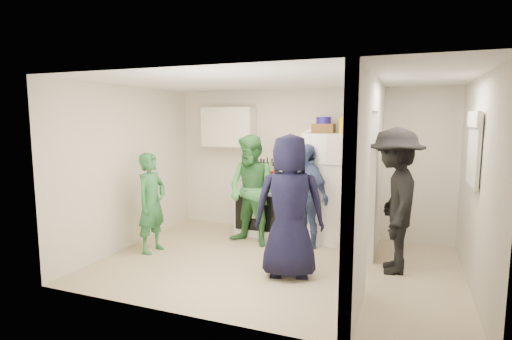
{
  "coord_description": "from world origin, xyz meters",
  "views": [
    {
      "loc": [
        1.66,
        -5.05,
        2.02
      ],
      "look_at": [
        -0.44,
        0.4,
        1.25
      ],
      "focal_mm": 28.0,
      "sensor_mm": 36.0,
      "label": 1
    }
  ],
  "objects_px": {
    "yellow_cup_stack_top": "(342,126)",
    "person_green_center": "(252,191)",
    "blue_bowl": "(324,120)",
    "person_green_left": "(152,203)",
    "wicker_basket": "(324,128)",
    "person_denim": "(307,196)",
    "stove": "(263,205)",
    "person_navy": "(290,206)",
    "fridge": "(328,188)",
    "person_nook": "(394,201)"
  },
  "relations": [
    {
      "from": "person_green_center",
      "to": "stove",
      "type": "bearing_deg",
      "value": 108.37
    },
    {
      "from": "person_green_left",
      "to": "person_denim",
      "type": "height_order",
      "value": "person_denim"
    },
    {
      "from": "person_denim",
      "to": "person_navy",
      "type": "height_order",
      "value": "person_navy"
    },
    {
      "from": "yellow_cup_stack_top",
      "to": "person_navy",
      "type": "height_order",
      "value": "yellow_cup_stack_top"
    },
    {
      "from": "person_denim",
      "to": "person_green_center",
      "type": "bearing_deg",
      "value": -127.9
    },
    {
      "from": "fridge",
      "to": "wicker_basket",
      "type": "relative_size",
      "value": 5.06
    },
    {
      "from": "fridge",
      "to": "yellow_cup_stack_top",
      "type": "distance_m",
      "value": 1.04
    },
    {
      "from": "blue_bowl",
      "to": "person_green_center",
      "type": "bearing_deg",
      "value": -145.19
    },
    {
      "from": "person_green_left",
      "to": "person_green_center",
      "type": "height_order",
      "value": "person_green_center"
    },
    {
      "from": "person_denim",
      "to": "person_green_left",
      "type": "bearing_deg",
      "value": -114.5
    },
    {
      "from": "fridge",
      "to": "person_green_center",
      "type": "bearing_deg",
      "value": -149.71
    },
    {
      "from": "person_green_left",
      "to": "person_green_center",
      "type": "distance_m",
      "value": 1.55
    },
    {
      "from": "person_green_left",
      "to": "person_nook",
      "type": "height_order",
      "value": "person_nook"
    },
    {
      "from": "person_green_center",
      "to": "person_navy",
      "type": "bearing_deg",
      "value": -34.77
    },
    {
      "from": "stove",
      "to": "person_green_left",
      "type": "height_order",
      "value": "person_green_left"
    },
    {
      "from": "stove",
      "to": "yellow_cup_stack_top",
      "type": "xyz_separation_m",
      "value": [
        1.35,
        -0.13,
        1.39
      ]
    },
    {
      "from": "person_nook",
      "to": "fridge",
      "type": "bearing_deg",
      "value": -139.46
    },
    {
      "from": "blue_bowl",
      "to": "person_navy",
      "type": "distance_m",
      "value": 2.01
    },
    {
      "from": "blue_bowl",
      "to": "yellow_cup_stack_top",
      "type": "xyz_separation_m",
      "value": [
        0.32,
        -0.15,
        -0.08
      ]
    },
    {
      "from": "blue_bowl",
      "to": "person_navy",
      "type": "height_order",
      "value": "blue_bowl"
    },
    {
      "from": "yellow_cup_stack_top",
      "to": "person_denim",
      "type": "distance_m",
      "value": 1.23
    },
    {
      "from": "person_green_left",
      "to": "person_navy",
      "type": "relative_size",
      "value": 0.82
    },
    {
      "from": "blue_bowl",
      "to": "person_green_center",
      "type": "xyz_separation_m",
      "value": [
        -0.98,
        -0.68,
        -1.1
      ]
    },
    {
      "from": "fridge",
      "to": "blue_bowl",
      "type": "height_order",
      "value": "blue_bowl"
    },
    {
      "from": "person_green_center",
      "to": "person_nook",
      "type": "height_order",
      "value": "person_nook"
    },
    {
      "from": "person_nook",
      "to": "person_navy",
      "type": "bearing_deg",
      "value": -67.87
    },
    {
      "from": "person_green_left",
      "to": "person_navy",
      "type": "bearing_deg",
      "value": -89.97
    },
    {
      "from": "person_navy",
      "to": "person_green_center",
      "type": "bearing_deg",
      "value": -64.33
    },
    {
      "from": "person_green_left",
      "to": "blue_bowl",
      "type": "bearing_deg",
      "value": -51.32
    },
    {
      "from": "person_denim",
      "to": "stove",
      "type": "bearing_deg",
      "value": -168.63
    },
    {
      "from": "wicker_basket",
      "to": "yellow_cup_stack_top",
      "type": "height_order",
      "value": "yellow_cup_stack_top"
    },
    {
      "from": "fridge",
      "to": "person_denim",
      "type": "height_order",
      "value": "fridge"
    },
    {
      "from": "stove",
      "to": "yellow_cup_stack_top",
      "type": "bearing_deg",
      "value": -5.5
    },
    {
      "from": "wicker_basket",
      "to": "person_green_center",
      "type": "bearing_deg",
      "value": -145.19
    },
    {
      "from": "person_green_left",
      "to": "person_navy",
      "type": "height_order",
      "value": "person_navy"
    },
    {
      "from": "blue_bowl",
      "to": "person_navy",
      "type": "bearing_deg",
      "value": -92.07
    },
    {
      "from": "fridge",
      "to": "blue_bowl",
      "type": "relative_size",
      "value": 7.38
    },
    {
      "from": "wicker_basket",
      "to": "person_green_left",
      "type": "xyz_separation_m",
      "value": [
        -2.26,
        -1.54,
        -1.1
      ]
    },
    {
      "from": "fridge",
      "to": "person_green_left",
      "type": "distance_m",
      "value": 2.79
    },
    {
      "from": "person_denim",
      "to": "person_nook",
      "type": "xyz_separation_m",
      "value": [
        1.3,
        -0.56,
        0.14
      ]
    },
    {
      "from": "wicker_basket",
      "to": "person_green_center",
      "type": "relative_size",
      "value": 0.2
    },
    {
      "from": "yellow_cup_stack_top",
      "to": "person_green_center",
      "type": "bearing_deg",
      "value": -157.82
    },
    {
      "from": "yellow_cup_stack_top",
      "to": "person_denim",
      "type": "relative_size",
      "value": 0.15
    },
    {
      "from": "wicker_basket",
      "to": "person_green_left",
      "type": "relative_size",
      "value": 0.23
    },
    {
      "from": "person_green_center",
      "to": "person_green_left",
      "type": "bearing_deg",
      "value": -132.66
    },
    {
      "from": "wicker_basket",
      "to": "stove",
      "type": "bearing_deg",
      "value": -178.89
    },
    {
      "from": "blue_bowl",
      "to": "person_green_left",
      "type": "relative_size",
      "value": 0.16
    },
    {
      "from": "person_green_left",
      "to": "person_denim",
      "type": "bearing_deg",
      "value": -59.14
    },
    {
      "from": "blue_bowl",
      "to": "fridge",
      "type": "bearing_deg",
      "value": -26.57
    },
    {
      "from": "blue_bowl",
      "to": "yellow_cup_stack_top",
      "type": "bearing_deg",
      "value": -25.11
    }
  ]
}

